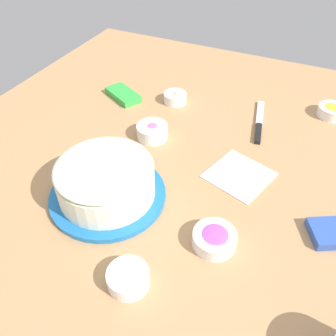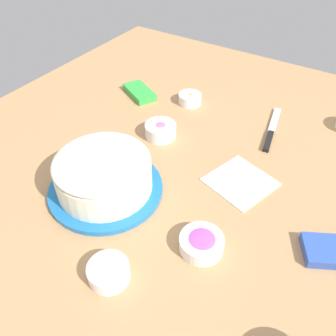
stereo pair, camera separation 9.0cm
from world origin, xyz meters
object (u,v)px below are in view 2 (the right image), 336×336
object	(u,v)px
spreading_knife	(271,132)
sprinkle_bowl_blue	(110,273)
candy_box_upper	(140,92)
sprinkle_bowl_pink	(161,130)
paper_napkin	(240,181)
sprinkle_bowl_rainbow	(202,243)
frosted_cake	(104,175)
sprinkle_bowl_orange	(190,98)

from	to	relation	value
spreading_knife	sprinkle_bowl_blue	bearing A→B (deg)	-98.59
candy_box_upper	sprinkle_bowl_pink	bearing A→B (deg)	-12.16
spreading_knife	sprinkle_bowl_blue	world-z (taller)	sprinkle_bowl_blue
paper_napkin	sprinkle_bowl_rainbow	bearing A→B (deg)	-87.06
frosted_cake	candy_box_upper	size ratio (longest dim) A/B	2.16
sprinkle_bowl_rainbow	sprinkle_bowl_blue	bearing A→B (deg)	-126.17
candy_box_upper	sprinkle_bowl_rainbow	bearing A→B (deg)	-15.15
frosted_cake	paper_napkin	xyz separation A→B (m)	(0.27, 0.21, -0.05)
candy_box_upper	sprinkle_bowl_blue	bearing A→B (deg)	-31.16
spreading_knife	sprinkle_bowl_pink	size ratio (longest dim) A/B	2.52
frosted_cake	paper_napkin	bearing A→B (deg)	37.74
sprinkle_bowl_orange	candy_box_upper	size ratio (longest dim) A/B	0.58
sprinkle_bowl_orange	paper_napkin	xyz separation A→B (m)	(0.31, -0.27, -0.01)
sprinkle_bowl_rainbow	sprinkle_bowl_pink	world-z (taller)	sprinkle_bowl_pink
sprinkle_bowl_pink	sprinkle_bowl_rainbow	bearing A→B (deg)	-44.31
frosted_cake	paper_napkin	world-z (taller)	frosted_cake
sprinkle_bowl_rainbow	sprinkle_bowl_pink	distance (m)	0.42
sprinkle_bowl_pink	paper_napkin	bearing A→B (deg)	-11.04
spreading_knife	sprinkle_bowl_orange	bearing A→B (deg)	176.13
spreading_knife	sprinkle_bowl_blue	xyz separation A→B (m)	(-0.10, -0.64, 0.01)
sprinkle_bowl_orange	spreading_knife	bearing A→B (deg)	-3.87
sprinkle_bowl_blue	candy_box_upper	size ratio (longest dim) A/B	0.64
frosted_cake	sprinkle_bowl_rainbow	bearing A→B (deg)	-4.59
sprinkle_bowl_blue	paper_napkin	distance (m)	0.41
sprinkle_bowl_orange	paper_napkin	bearing A→B (deg)	-41.09
spreading_knife	candy_box_upper	size ratio (longest dim) A/B	1.77
candy_box_upper	paper_napkin	xyz separation A→B (m)	(0.48, -0.22, -0.01)
sprinkle_bowl_pink	sprinkle_bowl_blue	world-z (taller)	sprinkle_bowl_pink
candy_box_upper	sprinkle_bowl_orange	bearing A→B (deg)	43.02
sprinkle_bowl_rainbow	candy_box_upper	world-z (taller)	sprinkle_bowl_rainbow
sprinkle_bowl_pink	sprinkle_bowl_orange	bearing A→B (deg)	95.37
frosted_cake	candy_box_upper	distance (m)	0.48
frosted_cake	sprinkle_bowl_orange	xyz separation A→B (m)	(-0.03, 0.48, -0.04)
candy_box_upper	paper_napkin	bearing A→B (deg)	3.07
sprinkle_bowl_orange	sprinkle_bowl_pink	size ratio (longest dim) A/B	0.83
frosted_cake	sprinkle_bowl_orange	world-z (taller)	frosted_cake
paper_napkin	spreading_knife	bearing A→B (deg)	92.01
sprinkle_bowl_rainbow	paper_napkin	bearing A→B (deg)	92.94
frosted_cake	candy_box_upper	xyz separation A→B (m)	(-0.21, 0.43, -0.04)
sprinkle_bowl_orange	candy_box_upper	xyz separation A→B (m)	(-0.18, -0.05, -0.01)
sprinkle_bowl_orange	sprinkle_bowl_pink	bearing A→B (deg)	-84.63
frosted_cake	sprinkle_bowl_pink	size ratio (longest dim) A/B	3.07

